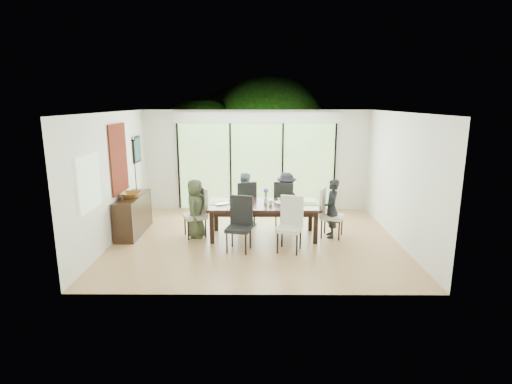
{
  "coord_description": "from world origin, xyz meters",
  "views": [
    {
      "loc": [
        0.05,
        -8.15,
        2.91
      ],
      "look_at": [
        0.0,
        0.25,
        1.0
      ],
      "focal_mm": 28.0,
      "sensor_mm": 36.0,
      "label": 1
    }
  ],
  "objects_px": {
    "chair_right_end": "(332,213)",
    "chair_far_left": "(244,203)",
    "person_far_left": "(244,199)",
    "chair_near_right": "(289,225)",
    "chair_near_left": "(239,225)",
    "chair_left_end": "(195,212)",
    "laptop": "(224,204)",
    "cup_c": "(300,201)",
    "cup_b": "(271,203)",
    "person_left_end": "(196,208)",
    "bowl": "(130,195)",
    "person_right_end": "(332,209)",
    "cup_a": "(232,200)",
    "table_top": "(264,205)",
    "sideboard": "(133,215)",
    "chair_far_right": "(286,203)",
    "vase": "(266,201)",
    "person_far_right": "(286,199)"
  },
  "relations": [
    {
      "from": "cup_a",
      "to": "bowl",
      "type": "distance_m",
      "value": 2.23
    },
    {
      "from": "sideboard",
      "to": "person_far_right",
      "type": "bearing_deg",
      "value": 9.72
    },
    {
      "from": "bowl",
      "to": "chair_far_left",
      "type": "bearing_deg",
      "value": 16.12
    },
    {
      "from": "vase",
      "to": "cup_a",
      "type": "xyz_separation_m",
      "value": [
        -0.75,
        0.1,
        -0.01
      ]
    },
    {
      "from": "chair_left_end",
      "to": "chair_near_right",
      "type": "height_order",
      "value": "same"
    },
    {
      "from": "chair_right_end",
      "to": "bowl",
      "type": "bearing_deg",
      "value": 108.37
    },
    {
      "from": "vase",
      "to": "cup_a",
      "type": "height_order",
      "value": "vase"
    },
    {
      "from": "chair_near_right",
      "to": "cup_a",
      "type": "height_order",
      "value": "chair_near_right"
    },
    {
      "from": "cup_a",
      "to": "chair_far_left",
      "type": "bearing_deg",
      "value": 70.35
    },
    {
      "from": "chair_left_end",
      "to": "person_left_end",
      "type": "relative_size",
      "value": 0.85
    },
    {
      "from": "table_top",
      "to": "sideboard",
      "type": "bearing_deg",
      "value": 175.4
    },
    {
      "from": "chair_left_end",
      "to": "chair_far_left",
      "type": "height_order",
      "value": "same"
    },
    {
      "from": "cup_a",
      "to": "cup_c",
      "type": "bearing_deg",
      "value": -1.91
    },
    {
      "from": "chair_left_end",
      "to": "chair_far_right",
      "type": "xyz_separation_m",
      "value": [
        2.05,
        0.85,
        0.0
      ]
    },
    {
      "from": "chair_near_left",
      "to": "chair_near_right",
      "type": "relative_size",
      "value": 1.0
    },
    {
      "from": "laptop",
      "to": "cup_c",
      "type": "xyz_separation_m",
      "value": [
        1.65,
        0.2,
        0.03
      ]
    },
    {
      "from": "chair_left_end",
      "to": "person_left_end",
      "type": "distance_m",
      "value": 0.1
    },
    {
      "from": "person_left_end",
      "to": "person_far_left",
      "type": "bearing_deg",
      "value": -43.6
    },
    {
      "from": "chair_right_end",
      "to": "bowl",
      "type": "distance_m",
      "value": 4.44
    },
    {
      "from": "person_far_left",
      "to": "chair_near_right",
      "type": "bearing_deg",
      "value": 121.27
    },
    {
      "from": "chair_right_end",
      "to": "person_far_right",
      "type": "distance_m",
      "value": 1.27
    },
    {
      "from": "cup_c",
      "to": "cup_a",
      "type": "bearing_deg",
      "value": 178.09
    },
    {
      "from": "vase",
      "to": "chair_far_left",
      "type": "bearing_deg",
      "value": 122.01
    },
    {
      "from": "chair_right_end",
      "to": "chair_near_left",
      "type": "relative_size",
      "value": 1.0
    },
    {
      "from": "table_top",
      "to": "cup_c",
      "type": "bearing_deg",
      "value": 7.13
    },
    {
      "from": "person_right_end",
      "to": "sideboard",
      "type": "xyz_separation_m",
      "value": [
        -4.4,
        0.24,
        -0.21
      ]
    },
    {
      "from": "cup_a",
      "to": "person_far_right",
      "type": "bearing_deg",
      "value": 28.55
    },
    {
      "from": "laptop",
      "to": "cup_a",
      "type": "height_order",
      "value": "cup_a"
    },
    {
      "from": "person_far_left",
      "to": "laptop",
      "type": "bearing_deg",
      "value": 68.8
    },
    {
      "from": "sideboard",
      "to": "bowl",
      "type": "distance_m",
      "value": 0.49
    },
    {
      "from": "chair_right_end",
      "to": "person_right_end",
      "type": "relative_size",
      "value": 0.85
    },
    {
      "from": "chair_left_end",
      "to": "chair_near_left",
      "type": "relative_size",
      "value": 1.0
    },
    {
      "from": "chair_far_left",
      "to": "cup_b",
      "type": "xyz_separation_m",
      "value": [
        0.6,
        -0.95,
        0.25
      ]
    },
    {
      "from": "chair_near_left",
      "to": "vase",
      "type": "relative_size",
      "value": 9.17
    },
    {
      "from": "cup_b",
      "to": "bowl",
      "type": "bearing_deg",
      "value": 175.63
    },
    {
      "from": "laptop",
      "to": "chair_far_right",
      "type": "bearing_deg",
      "value": 3.02
    },
    {
      "from": "chair_near_left",
      "to": "laptop",
      "type": "distance_m",
      "value": 0.87
    },
    {
      "from": "person_right_end",
      "to": "cup_a",
      "type": "relative_size",
      "value": 10.4
    },
    {
      "from": "vase",
      "to": "sideboard",
      "type": "height_order",
      "value": "vase"
    },
    {
      "from": "chair_right_end",
      "to": "cup_c",
      "type": "xyz_separation_m",
      "value": [
        -0.7,
        0.1,
        0.25
      ]
    },
    {
      "from": "table_top",
      "to": "chair_far_left",
      "type": "bearing_deg",
      "value": 117.9
    },
    {
      "from": "chair_far_left",
      "to": "chair_near_left",
      "type": "distance_m",
      "value": 1.72
    },
    {
      "from": "chair_left_end",
      "to": "vase",
      "type": "xyz_separation_m",
      "value": [
        1.55,
        0.05,
        0.26
      ]
    },
    {
      "from": "person_far_left",
      "to": "bowl",
      "type": "xyz_separation_m",
      "value": [
        -2.47,
        -0.69,
        0.27
      ]
    },
    {
      "from": "cup_a",
      "to": "sideboard",
      "type": "bearing_deg",
      "value": 177.81
    },
    {
      "from": "cup_b",
      "to": "table_top",
      "type": "bearing_deg",
      "value": 146.31
    },
    {
      "from": "person_right_end",
      "to": "cup_a",
      "type": "xyz_separation_m",
      "value": [
        -2.18,
        0.15,
        0.15
      ]
    },
    {
      "from": "chair_near_left",
      "to": "cup_b",
      "type": "xyz_separation_m",
      "value": [
        0.65,
        0.77,
        0.25
      ]
    },
    {
      "from": "chair_right_end",
      "to": "chair_far_left",
      "type": "relative_size",
      "value": 1.0
    },
    {
      "from": "chair_far_right",
      "to": "person_far_left",
      "type": "xyz_separation_m",
      "value": [
        -1.0,
        -0.02,
        0.09
      ]
    }
  ]
}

